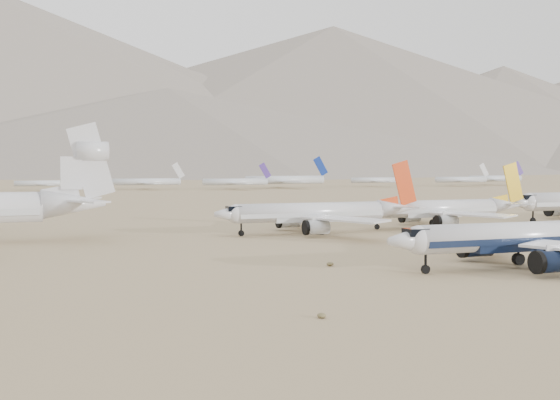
# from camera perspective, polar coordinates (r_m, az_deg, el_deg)

# --- Properties ---
(main_airliner) EXTENTS (42.70, 41.71, 15.07)m
(main_airliner) POSITION_cam_1_polar(r_m,az_deg,el_deg) (100.55, 20.03, -2.81)
(main_airliner) COLOR silver
(main_airliner) RESTS_ON ground
(row2_gold_tail) EXTENTS (40.17, 39.28, 14.30)m
(row2_gold_tail) POSITION_cam_1_polar(r_m,az_deg,el_deg) (157.79, 13.00, -0.71)
(row2_gold_tail) COLOR silver
(row2_gold_tail) RESTS_ON ground
(row2_orange_tail) EXTENTS (41.24, 40.34, 14.71)m
(row2_orange_tail) POSITION_cam_1_polar(r_m,az_deg,el_deg) (140.41, 3.19, -1.04)
(row2_orange_tail) COLOR silver
(row2_orange_tail) RESTS_ON ground
(distant_storage_row) EXTENTS (513.56, 55.61, 15.80)m
(distant_storage_row) POSITION_cam_1_polar(r_m,az_deg,el_deg) (376.47, -11.42, 1.48)
(distant_storage_row) COLOR silver
(distant_storage_row) RESTS_ON ground
(mountain_range) EXTENTS (7354.00, 3024.00, 470.00)m
(mountain_range) POSITION_cam_1_polar(r_m,az_deg,el_deg) (1735.32, -15.09, 8.73)
(mountain_range) COLOR slate
(mountain_range) RESTS_ON ground
(foothills) EXTENTS (4637.50, 1395.00, 155.00)m
(foothills) POSITION_cam_1_polar(r_m,az_deg,el_deg) (1316.28, 7.33, 5.29)
(foothills) COLOR slate
(foothills) RESTS_ON ground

